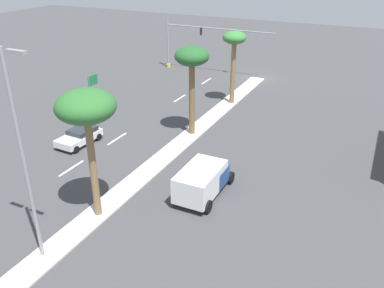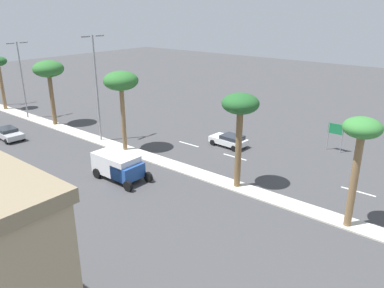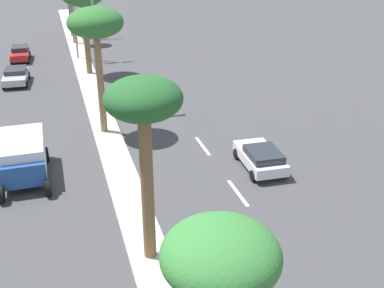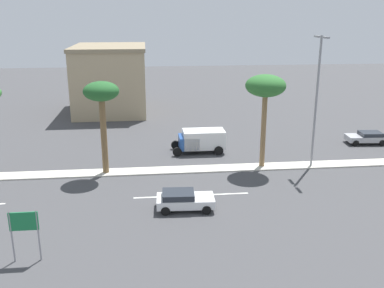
# 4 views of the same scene
# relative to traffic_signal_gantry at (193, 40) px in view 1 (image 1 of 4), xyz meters

# --- Properties ---
(ground_plane) EXTENTS (160.00, 160.00, 0.00)m
(ground_plane) POSITION_rel_traffic_signal_gantry_xyz_m (-9.57, 32.78, -4.19)
(ground_plane) COLOR #424244
(lane_stripe_outboard) EXTENTS (0.20, 2.80, 0.01)m
(lane_stripe_outboard) POSITION_rel_traffic_signal_gantry_xyz_m (-3.90, 3.86, -4.18)
(lane_stripe_outboard) COLOR silver
(lane_stripe_outboard) RESTS_ON ground
(lane_stripe_near) EXTENTS (0.20, 2.80, 0.01)m
(lane_stripe_near) POSITION_rel_traffic_signal_gantry_xyz_m (-3.90, 11.39, -4.18)
(lane_stripe_near) COLOR silver
(lane_stripe_near) RESTS_ON ground
(lane_stripe_trailing) EXTENTS (0.20, 2.80, 0.01)m
(lane_stripe_trailing) POSITION_rel_traffic_signal_gantry_xyz_m (-3.90, 23.62, -4.18)
(lane_stripe_trailing) COLOR silver
(lane_stripe_trailing) RESTS_ON ground
(lane_stripe_far) EXTENTS (0.20, 2.80, 0.01)m
(lane_stripe_far) POSITION_rel_traffic_signal_gantry_xyz_m (-3.90, 29.74, -4.18)
(lane_stripe_far) COLOR silver
(lane_stripe_far) RESTS_ON ground
(traffic_signal_gantry) EXTENTS (15.66, 0.53, 6.53)m
(traffic_signal_gantry) POSITION_rel_traffic_signal_gantry_xyz_m (0.00, 0.00, 0.00)
(traffic_signal_gantry) COLOR gray
(traffic_signal_gantry) RESTS_ON ground
(directional_road_sign) EXTENTS (0.10, 1.61, 3.02)m
(directional_road_sign) POSITION_rel_traffic_signal_gantry_xyz_m (4.23, 16.44, -2.00)
(directional_road_sign) COLOR gray
(directional_road_sign) RESTS_ON ground
(palm_tree_left) EXTENTS (2.48, 2.48, 7.81)m
(palm_tree_left) POSITION_rel_traffic_signal_gantry_xyz_m (-9.88, 10.34, 2.42)
(palm_tree_left) COLOR olive
(palm_tree_left) RESTS_ON median_curb
(palm_tree_front) EXTENTS (3.00, 3.00, 8.01)m
(palm_tree_front) POSITION_rel_traffic_signal_gantry_xyz_m (-9.54, 19.71, 2.69)
(palm_tree_front) COLOR brown
(palm_tree_front) RESTS_ON median_curb
(palm_tree_inboard) EXTENTS (3.54, 3.54, 8.35)m
(palm_tree_inboard) POSITION_rel_traffic_signal_gantry_xyz_m (-9.70, 33.79, 3.09)
(palm_tree_inboard) COLOR olive
(palm_tree_inboard) RESTS_ON median_curb
(street_lamp_leading) EXTENTS (2.90, 0.24, 11.64)m
(street_lamp_leading) POSITION_rel_traffic_signal_gantry_xyz_m (-9.34, 38.33, 2.62)
(street_lamp_leading) COLOR gray
(street_lamp_leading) RESTS_ON median_curb
(sedan_white_leading) EXTENTS (2.26, 4.19, 1.34)m
(sedan_white_leading) POSITION_rel_traffic_signal_gantry_xyz_m (-1.59, 25.88, -3.46)
(sedan_white_leading) COLOR silver
(sedan_white_leading) RESTS_ON ground
(box_truck) EXTENTS (2.62, 5.31, 2.26)m
(box_truck) POSITION_rel_traffic_signal_gantry_xyz_m (-14.78, 28.70, -2.93)
(box_truck) COLOR #234C99
(box_truck) RESTS_ON ground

